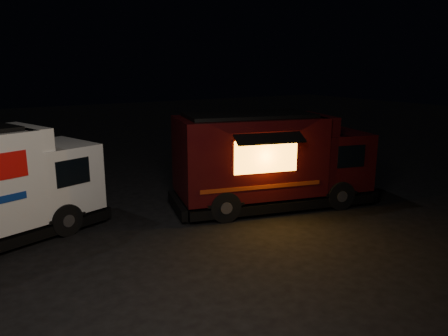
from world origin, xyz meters
The scene contains 2 objects.
ground centered at (0.00, 0.00, 0.00)m, with size 80.00×80.00×0.00m, color black.
red_truck centered at (3.14, 1.40, 1.46)m, with size 6.29×2.31×2.93m, color #330A09, non-canonical shape.
Camera 1 is at (-5.12, -9.04, 4.34)m, focal length 35.00 mm.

